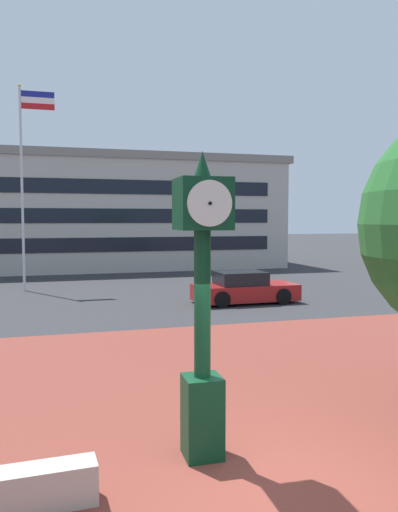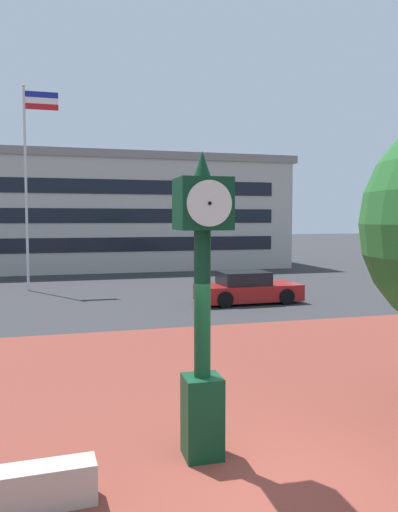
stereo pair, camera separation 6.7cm
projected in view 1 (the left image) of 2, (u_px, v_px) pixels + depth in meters
ground_plane at (281, 483)px, 6.55m from camera, size 200.00×200.00×0.00m
plaza_brick_paving at (214, 407)px, 9.21m from camera, size 44.00×13.56×0.01m
street_clock at (202, 299)px, 7.13m from camera, size 0.73×0.83×4.33m
car_street_near at (244, 289)px, 20.62m from camera, size 4.20×1.89×1.28m
flagpole_primary at (25, 173)px, 23.79m from camera, size 1.61×0.14×9.61m
civic_building at (52, 212)px, 35.57m from camera, size 31.91×10.50×7.70m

